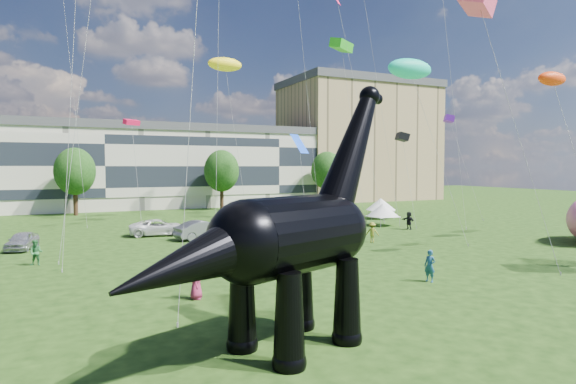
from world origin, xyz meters
name	(u,v)px	position (x,y,z in m)	size (l,w,h in m)	color
ground	(413,316)	(0.00, 0.00, 0.00)	(220.00, 220.00, 0.00)	#16330C
terrace_row	(102,169)	(-8.00, 62.00, 6.00)	(78.00, 11.00, 12.00)	beige
apartment_block	(358,144)	(40.00, 65.00, 11.00)	(28.00, 18.00, 22.00)	tan
tree_mid_left	(75,168)	(-12.00, 53.00, 6.29)	(5.20, 5.20, 9.44)	#382314
tree_mid_right	(222,168)	(8.00, 53.00, 6.29)	(5.20, 5.20, 9.44)	#382314
tree_far_right	(327,167)	(26.00, 53.00, 6.29)	(5.20, 5.20, 9.44)	#382314
dinosaur_sculpture	(285,241)	(-6.55, -1.10, 3.83)	(12.13, 6.24, 10.13)	black
car_silver	(22,241)	(-16.41, 25.97, 0.70)	(1.64, 4.09, 1.39)	silver
car_grey	(203,230)	(-2.30, 25.43, 0.82)	(1.74, 5.00, 1.65)	slate
car_white	(159,227)	(-5.43, 29.34, 0.75)	(2.49, 5.39, 1.50)	white
car_dark	(313,228)	(7.54, 23.22, 0.71)	(1.99, 4.88, 1.42)	#595960
gazebo_near	(383,210)	(17.96, 26.67, 1.69)	(3.58, 3.58, 2.40)	white
gazebo_far	(381,204)	(21.95, 32.53, 1.78)	(4.82, 4.82, 2.53)	white
visitors	(276,242)	(0.64, 16.02, 0.88)	(50.60, 41.23, 1.85)	#9194A0
kites	(348,37)	(12.22, 24.88, 19.14)	(63.04, 46.50, 30.22)	#F91048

